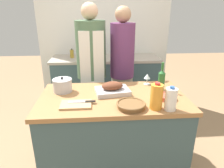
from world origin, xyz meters
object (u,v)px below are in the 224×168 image
at_px(stock_pot, 63,85).
at_px(roasting_pan, 113,89).
at_px(cutting_board, 76,105).
at_px(condiment_bottle_tall, 72,54).
at_px(wine_bottle_green, 161,79).
at_px(person_cook_guest, 122,67).
at_px(milk_jug, 171,99).
at_px(wicker_basket, 131,105).
at_px(juice_jug, 156,97).
at_px(person_cook_aproned, 92,67).
at_px(mixing_bowl, 166,96).
at_px(knife_chef, 83,102).
at_px(stand_mixer, 94,48).
at_px(condiment_bottle_short, 81,53).
at_px(wine_glass_left, 147,77).

bearing_deg(stock_pot, roasting_pan, -9.50).
bearing_deg(cutting_board, condiment_bottle_tall, 97.24).
distance_m(roasting_pan, wine_bottle_green, 0.51).
distance_m(roasting_pan, person_cook_guest, 0.75).
distance_m(milk_jug, condiment_bottle_tall, 2.10).
xyz_separation_m(wicker_basket, juice_jug, (0.20, -0.03, 0.08)).
bearing_deg(wine_bottle_green, person_cook_aproned, 138.40).
bearing_deg(condiment_bottle_tall, cutting_board, -82.76).
bearing_deg(cutting_board, mixing_bowl, 5.20).
xyz_separation_m(wicker_basket, mixing_bowl, (0.35, 0.15, -0.00)).
bearing_deg(knife_chef, wine_bottle_green, 18.72).
height_order(juice_jug, wine_bottle_green, wine_bottle_green).
distance_m(cutting_board, juice_jug, 0.69).
bearing_deg(juice_jug, cutting_board, 171.18).
bearing_deg(mixing_bowl, wine_bottle_green, 85.49).
relative_size(stock_pot, wine_bottle_green, 0.66).
bearing_deg(wine_bottle_green, wicker_basket, -135.26).
bearing_deg(stand_mixer, stock_pot, -101.93).
relative_size(knife_chef, condiment_bottle_short, 1.60).
height_order(juice_jug, knife_chef, juice_jug).
relative_size(roasting_pan, wine_bottle_green, 1.22).
distance_m(stand_mixer, person_cook_aproned, 0.84).
height_order(stock_pot, wine_glass_left, stock_pot).
bearing_deg(cutting_board, juice_jug, -8.82).
bearing_deg(condiment_bottle_tall, knife_chef, -80.66).
bearing_deg(person_cook_guest, cutting_board, -127.59).
xyz_separation_m(milk_jug, wine_bottle_green, (0.05, 0.43, 0.02)).
relative_size(wine_glass_left, condiment_bottle_tall, 0.82).
distance_m(juice_jug, person_cook_aproned, 1.17).
bearing_deg(milk_jug, stand_mixer, 108.55).
distance_m(wicker_basket, milk_jug, 0.33).
distance_m(wine_bottle_green, knife_chef, 0.83).
height_order(juice_jug, condiment_bottle_tall, juice_jug).
bearing_deg(juice_jug, wine_glass_left, 83.65).
bearing_deg(condiment_bottle_tall, wine_glass_left, -52.48).
distance_m(wicker_basket, stock_pot, 0.75).
relative_size(mixing_bowl, wine_bottle_green, 0.59).
height_order(roasting_pan, cutting_board, roasting_pan).
height_order(wicker_basket, stand_mixer, stand_mixer).
bearing_deg(mixing_bowl, wicker_basket, -157.07).
relative_size(roasting_pan, condiment_bottle_tall, 2.41).
relative_size(wicker_basket, cutting_board, 0.94).
distance_m(mixing_bowl, stand_mixer, 1.83).
xyz_separation_m(wicker_basket, condiment_bottle_short, (-0.54, 1.86, 0.07)).
height_order(wine_glass_left, condiment_bottle_tall, condiment_bottle_tall).
distance_m(milk_jug, knife_chef, 0.74).
relative_size(stock_pot, mixing_bowl, 1.11).
relative_size(roasting_pan, person_cook_aproned, 0.20).
distance_m(mixing_bowl, condiment_bottle_short, 1.93).
height_order(roasting_pan, wine_bottle_green, wine_bottle_green).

